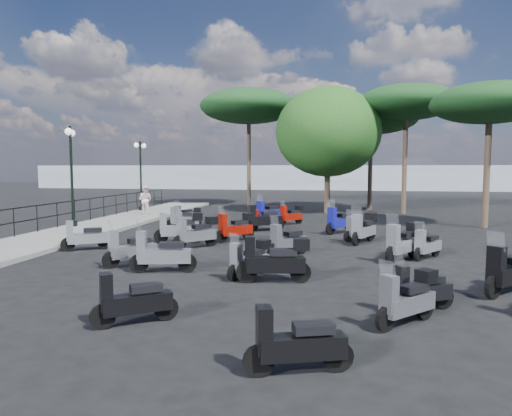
% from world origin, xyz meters
% --- Properties ---
extents(ground, '(120.00, 120.00, 0.00)m').
position_xyz_m(ground, '(0.00, 0.00, 0.00)').
color(ground, black).
rests_on(ground, ground).
extents(sidewalk, '(3.00, 30.00, 0.15)m').
position_xyz_m(sidewalk, '(-6.50, 3.00, 0.07)').
color(sidewalk, '#64615F').
rests_on(sidewalk, ground).
extents(railing, '(0.04, 26.04, 1.10)m').
position_xyz_m(railing, '(-7.80, 2.80, 0.90)').
color(railing, black).
rests_on(railing, sidewalk).
extents(lamp_post_1, '(0.72, 1.22, 4.43)m').
position_xyz_m(lamp_post_1, '(-7.40, 4.06, 2.67)').
color(lamp_post_1, black).
rests_on(lamp_post_1, sidewalk).
extents(lamp_post_2, '(0.35, 1.24, 4.20)m').
position_xyz_m(lamp_post_2, '(-7.55, 11.77, 2.55)').
color(lamp_post_2, black).
rests_on(lamp_post_2, sidewalk).
extents(pedestrian_far, '(0.84, 0.69, 1.60)m').
position_xyz_m(pedestrian_far, '(-6.34, 9.57, 0.95)').
color(pedestrian_far, silver).
rests_on(pedestrian_far, sidewalk).
extents(scooter_1, '(1.45, 0.94, 1.29)m').
position_xyz_m(scooter_1, '(-4.13, -0.59, 0.45)').
color(scooter_1, black).
rests_on(scooter_1, ground).
extents(scooter_2, '(1.74, 0.93, 1.46)m').
position_xyz_m(scooter_2, '(-1.51, 1.39, 0.55)').
color(scooter_2, black).
rests_on(scooter_2, ground).
extents(scooter_3, '(1.57, 0.69, 1.28)m').
position_xyz_m(scooter_3, '(-2.54, 5.01, 0.48)').
color(scooter_3, black).
rests_on(scooter_3, ground).
extents(scooter_4, '(0.74, 1.43, 1.20)m').
position_xyz_m(scooter_4, '(-3.18, 6.80, 0.42)').
color(scooter_4, black).
rests_on(scooter_4, ground).
extents(scooter_5, '(1.33, 0.97, 1.23)m').
position_xyz_m(scooter_5, '(0.58, -7.16, 0.43)').
color(scooter_5, black).
rests_on(scooter_5, ground).
extents(scooter_6, '(1.75, 0.68, 1.41)m').
position_xyz_m(scooter_6, '(-0.41, -3.26, 0.49)').
color(scooter_6, black).
rests_on(scooter_6, ground).
extents(scooter_7, '(1.26, 1.23, 1.32)m').
position_xyz_m(scooter_7, '(-1.58, -2.62, 0.46)').
color(scooter_7, black).
rests_on(scooter_7, ground).
extents(scooter_8, '(1.33, 1.37, 1.39)m').
position_xyz_m(scooter_8, '(-0.59, 0.47, 0.52)').
color(scooter_8, black).
rests_on(scooter_8, ground).
extents(scooter_9, '(1.31, 1.34, 1.36)m').
position_xyz_m(scooter_9, '(0.43, 2.07, 0.51)').
color(scooter_9, black).
rests_on(scooter_9, ground).
extents(scooter_10, '(1.21, 1.49, 1.43)m').
position_xyz_m(scooter_10, '(0.85, 7.87, 0.50)').
color(scooter_10, black).
rests_on(scooter_10, ground).
extents(scooter_11, '(1.48, 0.67, 1.21)m').
position_xyz_m(scooter_11, '(3.57, -8.61, 0.42)').
color(scooter_11, black).
rests_on(scooter_11, ground).
extents(scooter_12, '(1.80, 0.63, 1.44)m').
position_xyz_m(scooter_12, '(2.67, -3.83, 0.54)').
color(scooter_12, black).
rests_on(scooter_12, ground).
extents(scooter_13, '(1.15, 1.34, 1.33)m').
position_xyz_m(scooter_13, '(2.64, -0.50, 0.46)').
color(scooter_13, black).
rests_on(scooter_13, ground).
extents(scooter_14, '(1.25, 0.97, 1.18)m').
position_xyz_m(scooter_14, '(1.03, 5.31, 0.41)').
color(scooter_14, black).
rests_on(scooter_14, ground).
extents(scooter_15, '(1.69, 1.06, 1.48)m').
position_xyz_m(scooter_15, '(1.06, 4.96, 0.52)').
color(scooter_15, black).
rests_on(scooter_15, ground).
extents(scooter_16, '(1.19, 1.19, 1.22)m').
position_xyz_m(scooter_16, '(5.33, -6.36, 0.46)').
color(scooter_16, black).
rests_on(scooter_16, ground).
extents(scooter_17, '(0.94, 1.32, 1.18)m').
position_xyz_m(scooter_17, '(1.98, -3.37, 0.45)').
color(scooter_17, black).
rests_on(scooter_17, ground).
extents(scooter_18, '(1.24, 1.54, 1.44)m').
position_xyz_m(scooter_18, '(6.12, -0.56, 0.54)').
color(scooter_18, black).
rests_on(scooter_18, ground).
extents(scooter_19, '(1.27, 1.10, 1.22)m').
position_xyz_m(scooter_19, '(5.07, 2.91, 0.46)').
color(scooter_19, black).
rests_on(scooter_19, ground).
extents(scooter_20, '(1.22, 1.51, 1.45)m').
position_xyz_m(scooter_20, '(4.32, 4.79, 0.50)').
color(scooter_20, black).
rests_on(scooter_20, ground).
extents(scooter_21, '(1.12, 1.21, 1.20)m').
position_xyz_m(scooter_21, '(2.05, 7.40, 0.45)').
color(scooter_21, black).
rests_on(scooter_21, ground).
extents(scooter_22, '(1.36, 0.81, 1.18)m').
position_xyz_m(scooter_22, '(5.70, -5.53, 0.41)').
color(scooter_22, black).
rests_on(scooter_22, ground).
extents(scooter_24, '(1.41, 1.37, 1.43)m').
position_xyz_m(scooter_24, '(7.87, -3.93, 0.54)').
color(scooter_24, black).
rests_on(scooter_24, ground).
extents(scooter_25, '(0.99, 1.23, 1.19)m').
position_xyz_m(scooter_25, '(6.86, -0.22, 0.41)').
color(scooter_25, black).
rests_on(scooter_25, ground).
extents(scooter_26, '(1.01, 1.64, 1.42)m').
position_xyz_m(scooter_26, '(5.16, 2.40, 0.53)').
color(scooter_26, black).
rests_on(scooter_26, ground).
extents(broadleaf_tree, '(6.31, 6.31, 7.56)m').
position_xyz_m(broadleaf_tree, '(3.69, 13.32, 4.87)').
color(broadleaf_tree, '#38281E').
rests_on(broadleaf_tree, ground).
extents(pine_0, '(6.00, 6.00, 6.99)m').
position_xyz_m(pine_0, '(6.43, 16.34, 5.93)').
color(pine_0, '#38281E').
rests_on(pine_0, ground).
extents(pine_1, '(5.87, 5.87, 7.59)m').
position_xyz_m(pine_1, '(8.22, 13.77, 6.54)').
color(pine_1, '#38281E').
rests_on(pine_1, ground).
extents(pine_2, '(6.88, 6.88, 8.23)m').
position_xyz_m(pine_2, '(-1.89, 17.47, 7.01)').
color(pine_2, '#38281E').
rests_on(pine_2, ground).
extents(pine_3, '(5.23, 5.23, 6.56)m').
position_xyz_m(pine_3, '(10.93, 7.72, 5.62)').
color(pine_3, '#38281E').
rests_on(pine_3, ground).
extents(distant_hills, '(70.00, 8.00, 3.00)m').
position_xyz_m(distant_hills, '(0.00, 45.00, 1.50)').
color(distant_hills, gray).
rests_on(distant_hills, ground).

